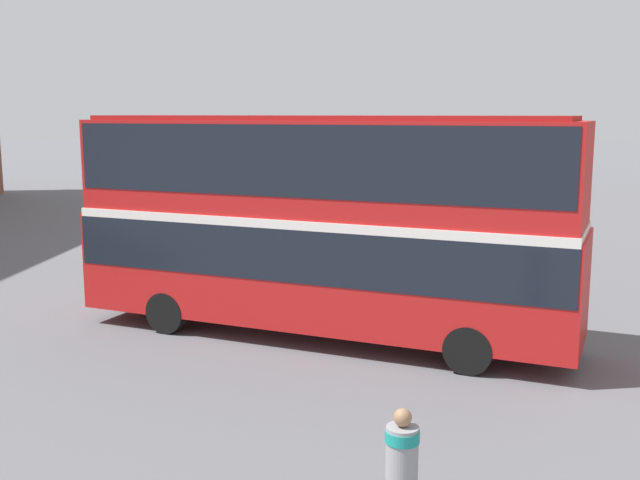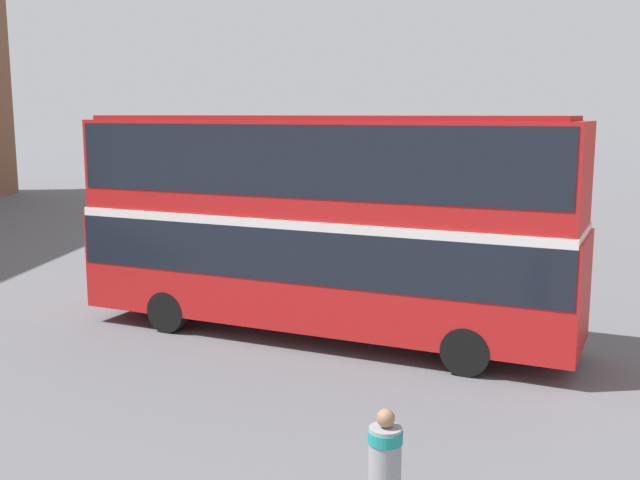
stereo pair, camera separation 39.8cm
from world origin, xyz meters
TOP-DOWN VIEW (x-y plane):
  - ground_plane at (0.00, 0.00)m, footprint 240.00×240.00m
  - double_decker_bus at (-0.47, -0.17)m, footprint 11.52×6.05m
  - pedestrian_foreground at (1.08, -8.34)m, footprint 0.57×0.57m
  - parked_car_kerb_near at (-6.81, 10.78)m, footprint 4.38×2.04m
  - parked_car_kerb_far at (4.88, 14.63)m, footprint 4.74×2.08m

SIDE VIEW (x-z plane):
  - ground_plane at x=0.00m, z-range 0.00..0.00m
  - parked_car_kerb_far at x=4.88m, z-range 0.02..1.46m
  - parked_car_kerb_near at x=-6.81m, z-range 0.00..1.65m
  - pedestrian_foreground at x=1.08m, z-range 0.19..1.86m
  - double_decker_bus at x=-0.47m, z-range 0.35..5.35m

